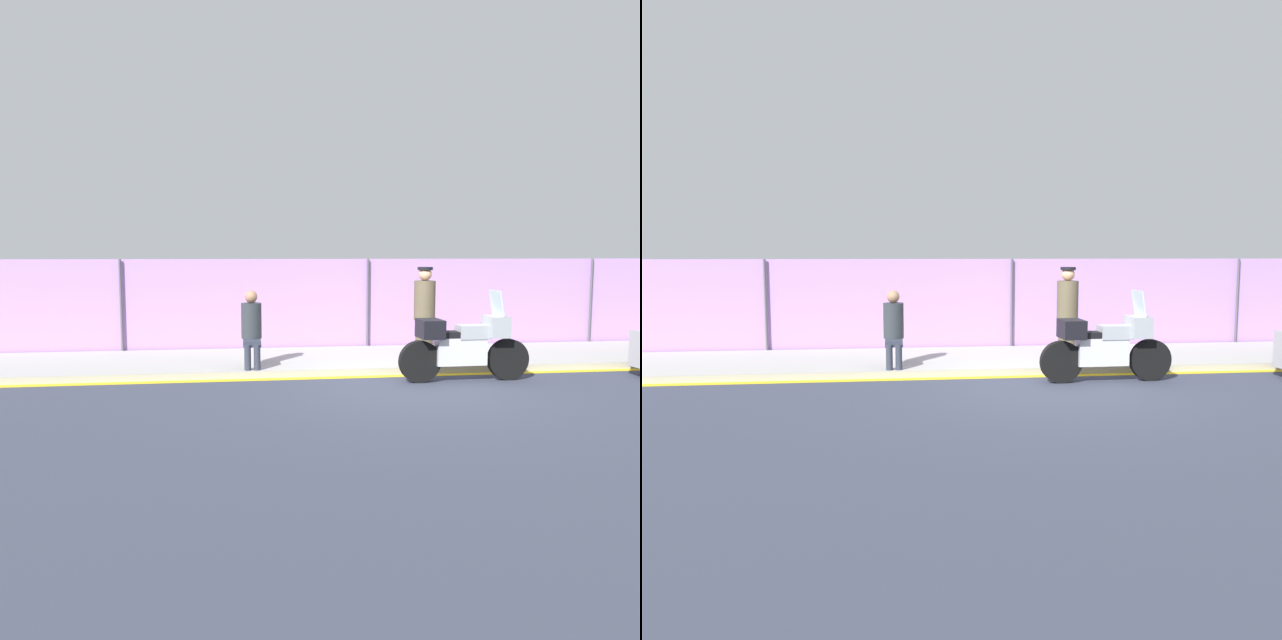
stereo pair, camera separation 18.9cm
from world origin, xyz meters
TOP-DOWN VIEW (x-y plane):
  - ground_plane at (0.00, 0.00)m, footprint 120.00×120.00m
  - sidewalk at (0.00, 2.21)m, footprint 37.19×2.54m
  - curb_paint_stripe at (0.00, 0.84)m, footprint 37.19×0.18m
  - storefront_fence at (-0.00, 3.57)m, footprint 35.34×0.17m
  - motorcycle at (0.92, 0.31)m, footprint 2.18×0.51m
  - officer_standing at (0.70, 1.75)m, footprint 0.39×0.39m
  - person_seated_on_curb at (-2.47, 1.40)m, footprint 0.35×0.66m

SIDE VIEW (x-z plane):
  - ground_plane at x=0.00m, z-range 0.00..0.00m
  - curb_paint_stripe at x=0.00m, z-range 0.00..0.01m
  - sidewalk at x=0.00m, z-range 0.00..0.13m
  - motorcycle at x=0.92m, z-range -0.14..1.34m
  - person_seated_on_curb at x=-2.47m, z-range 0.20..1.51m
  - storefront_fence at x=0.00m, z-range 0.00..1.95m
  - officer_standing at x=0.70m, z-range 0.14..1.84m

